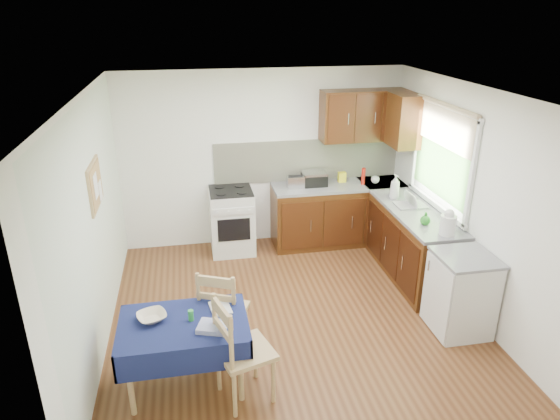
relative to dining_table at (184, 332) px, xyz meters
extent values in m
plane|color=#4F2B15|center=(1.18, 0.89, -0.58)|extent=(4.20, 4.20, 0.00)
cube|color=white|center=(1.18, 0.89, 1.92)|extent=(4.00, 4.20, 0.02)
cube|color=white|center=(1.18, 2.99, 0.67)|extent=(4.00, 0.02, 2.50)
cube|color=white|center=(1.18, -1.21, 0.67)|extent=(4.00, 0.02, 2.50)
cube|color=white|center=(-0.82, 0.89, 0.67)|extent=(0.02, 4.20, 2.50)
cube|color=white|center=(3.18, 0.89, 0.67)|extent=(0.02, 4.20, 2.50)
cube|color=#381D09|center=(2.23, 2.69, -0.15)|extent=(1.90, 0.60, 0.86)
cube|color=#381D09|center=(2.88, 1.54, -0.15)|extent=(0.60, 1.70, 0.86)
cube|color=slate|center=(2.23, 2.69, 0.30)|extent=(1.90, 0.60, 0.04)
cube|color=slate|center=(2.88, 1.54, 0.30)|extent=(0.60, 1.70, 0.04)
cube|color=slate|center=(2.88, 2.69, 0.30)|extent=(0.60, 0.60, 0.04)
cube|color=beige|center=(1.83, 2.97, 0.62)|extent=(2.70, 0.02, 0.60)
cube|color=#381D09|center=(2.58, 2.81, 1.27)|extent=(1.20, 0.35, 0.70)
cube|color=#381D09|center=(3.01, 2.39, 1.27)|extent=(0.35, 0.50, 0.70)
cube|color=silver|center=(0.68, 2.69, -0.13)|extent=(0.60, 0.60, 0.90)
cube|color=black|center=(0.68, 2.69, 0.33)|extent=(0.58, 0.58, 0.02)
cube|color=black|center=(0.68, 2.38, -0.13)|extent=(0.44, 0.01, 0.32)
cube|color=#335C25|center=(3.17, 1.59, 0.92)|extent=(0.01, 1.40, 0.85)
cube|color=silver|center=(3.15, 1.59, 1.57)|extent=(0.04, 1.48, 0.06)
cube|color=silver|center=(3.15, 1.59, 0.37)|extent=(0.04, 1.48, 0.06)
cube|color=tan|center=(3.14, 1.59, 1.35)|extent=(0.02, 1.36, 0.44)
cube|color=silver|center=(2.88, 0.34, -0.15)|extent=(0.55, 0.58, 0.85)
cube|color=slate|center=(2.88, 0.34, 0.29)|extent=(0.58, 0.60, 0.03)
cube|color=tan|center=(-0.79, 1.19, 1.02)|extent=(0.02, 0.62, 0.47)
cube|color=#A58245|center=(-0.78, 1.19, 1.02)|extent=(0.01, 0.56, 0.41)
cube|color=white|center=(-0.77, 1.11, 1.04)|extent=(0.00, 0.18, 0.24)
cube|color=white|center=(-0.77, 1.31, 0.92)|extent=(0.00, 0.15, 0.20)
cube|color=#111E44|center=(0.00, 0.00, 0.09)|extent=(1.09, 0.73, 0.03)
cube|color=#111E44|center=(0.00, -0.37, -0.03)|extent=(1.13, 0.02, 0.26)
cube|color=#111E44|center=(0.00, 0.37, -0.03)|extent=(1.13, 0.02, 0.26)
cube|color=#111E44|center=(-0.56, 0.00, -0.03)|extent=(0.02, 0.77, 0.26)
cube|color=#111E44|center=(0.56, 0.00, -0.03)|extent=(0.02, 0.77, 0.26)
cylinder|color=tan|center=(-0.47, -0.28, -0.25)|extent=(0.05, 0.05, 0.65)
cylinder|color=tan|center=(0.47, -0.28, -0.25)|extent=(0.05, 0.05, 0.65)
cylinder|color=tan|center=(-0.47, 0.28, -0.25)|extent=(0.05, 0.05, 0.65)
cylinder|color=tan|center=(0.47, 0.28, -0.25)|extent=(0.05, 0.05, 0.65)
cube|color=tan|center=(0.38, 0.45, -0.12)|extent=(0.56, 0.56, 0.04)
cube|color=tan|center=(0.31, 0.28, 0.24)|extent=(0.37, 0.18, 0.30)
cylinder|color=tan|center=(0.61, 0.53, -0.35)|extent=(0.04, 0.04, 0.46)
cylinder|color=tan|center=(0.29, 0.67, -0.35)|extent=(0.04, 0.04, 0.46)
cylinder|color=tan|center=(0.47, 0.22, -0.35)|extent=(0.04, 0.04, 0.46)
cylinder|color=tan|center=(0.16, 0.36, -0.35)|extent=(0.04, 0.04, 0.46)
cube|color=tan|center=(0.51, -0.24, -0.09)|extent=(0.56, 0.56, 0.04)
cube|color=tan|center=(0.33, -0.30, 0.28)|extent=(0.15, 0.40, 0.32)
cylinder|color=tan|center=(0.74, -0.36, -0.34)|extent=(0.04, 0.04, 0.48)
cylinder|color=tan|center=(0.63, -0.01, -0.34)|extent=(0.04, 0.04, 0.48)
cylinder|color=tan|center=(0.39, -0.47, -0.34)|extent=(0.04, 0.04, 0.48)
cylinder|color=tan|center=(0.28, -0.12, -0.34)|extent=(0.04, 0.04, 0.48)
cube|color=silver|center=(1.59, 2.67, 0.41)|extent=(0.24, 0.15, 0.17)
cube|color=black|center=(1.59, 2.67, 0.50)|extent=(0.20, 0.02, 0.02)
cube|color=black|center=(1.88, 2.73, 0.40)|extent=(0.33, 0.29, 0.15)
cube|color=silver|center=(1.88, 2.73, 0.50)|extent=(0.33, 0.29, 0.03)
cylinder|color=#B81A0E|center=(2.57, 2.63, 0.44)|extent=(0.05, 0.05, 0.24)
cube|color=yellow|center=(2.30, 2.78, 0.40)|extent=(0.13, 0.11, 0.15)
cube|color=#929297|center=(2.88, 1.72, 0.33)|extent=(0.38, 0.29, 0.02)
cylinder|color=silver|center=(2.88, 1.72, 0.41)|extent=(0.05, 0.18, 0.18)
cylinder|color=silver|center=(2.92, 0.84, 0.43)|extent=(0.18, 0.18, 0.22)
sphere|color=silver|center=(2.92, 0.84, 0.57)|extent=(0.11, 0.11, 0.11)
imported|color=white|center=(2.76, 2.65, 0.37)|extent=(0.15, 0.15, 0.09)
imported|color=silver|center=(2.78, 2.00, 0.49)|extent=(0.15, 0.15, 0.33)
imported|color=blue|center=(2.82, 2.08, 0.42)|extent=(0.12, 0.12, 0.19)
imported|color=#278023|center=(2.80, 1.14, 0.40)|extent=(0.17, 0.17, 0.15)
imported|color=beige|center=(-0.27, 0.09, 0.14)|extent=(0.32, 0.32, 0.06)
imported|color=white|center=(0.25, 0.14, 0.11)|extent=(0.21, 0.27, 0.02)
cylinder|color=green|center=(0.07, 0.02, 0.15)|extent=(0.05, 0.05, 0.10)
cube|color=navy|center=(0.25, -0.15, 0.13)|extent=(0.30, 0.27, 0.04)
camera|label=1|loc=(0.16, -3.77, 2.67)|focal=32.00mm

